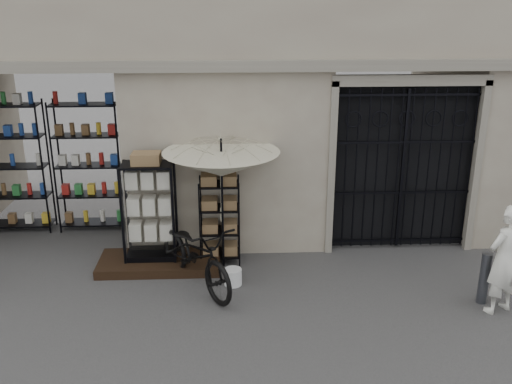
{
  "coord_description": "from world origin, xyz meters",
  "views": [
    {
      "loc": [
        -1.2,
        -7.1,
        4.31
      ],
      "look_at": [
        -0.8,
        1.4,
        1.35
      ],
      "focal_mm": 40.0,
      "sensor_mm": 36.0,
      "label": 1
    }
  ],
  "objects_px": {
    "white_bucket": "(233,277)",
    "shopkeeper": "(496,310)",
    "display_cabinet": "(150,216)",
    "steel_bollard": "(484,278)",
    "wire_rack": "(220,222)",
    "bicycle": "(197,286)",
    "market_umbrella": "(221,157)"
  },
  "relations": [
    {
      "from": "wire_rack",
      "to": "market_umbrella",
      "type": "xyz_separation_m",
      "value": [
        0.05,
        -0.21,
        1.18
      ]
    },
    {
      "from": "shopkeeper",
      "to": "wire_rack",
      "type": "bearing_deg",
      "value": -49.09
    },
    {
      "from": "display_cabinet",
      "to": "steel_bollard",
      "type": "distance_m",
      "value": 5.24
    },
    {
      "from": "wire_rack",
      "to": "steel_bollard",
      "type": "xyz_separation_m",
      "value": [
        3.86,
        -1.58,
        -0.32
      ]
    },
    {
      "from": "white_bucket",
      "to": "market_umbrella",
      "type": "bearing_deg",
      "value": 103.4
    },
    {
      "from": "display_cabinet",
      "to": "wire_rack",
      "type": "height_order",
      "value": "display_cabinet"
    },
    {
      "from": "wire_rack",
      "to": "market_umbrella",
      "type": "relative_size",
      "value": 0.56
    },
    {
      "from": "display_cabinet",
      "to": "bicycle",
      "type": "relative_size",
      "value": 0.85
    },
    {
      "from": "display_cabinet",
      "to": "wire_rack",
      "type": "bearing_deg",
      "value": 20.02
    },
    {
      "from": "bicycle",
      "to": "steel_bollard",
      "type": "distance_m",
      "value": 4.3
    },
    {
      "from": "display_cabinet",
      "to": "steel_bollard",
      "type": "xyz_separation_m",
      "value": [
        5.0,
        -1.48,
        -0.48
      ]
    },
    {
      "from": "white_bucket",
      "to": "shopkeeper",
      "type": "xyz_separation_m",
      "value": [
        3.79,
        -0.95,
        -0.13
      ]
    },
    {
      "from": "wire_rack",
      "to": "market_umbrella",
      "type": "height_order",
      "value": "market_umbrella"
    },
    {
      "from": "wire_rack",
      "to": "shopkeeper",
      "type": "distance_m",
      "value": 4.44
    },
    {
      "from": "white_bucket",
      "to": "steel_bollard",
      "type": "xyz_separation_m",
      "value": [
        3.66,
        -0.72,
        0.26
      ]
    },
    {
      "from": "steel_bollard",
      "to": "market_umbrella",
      "type": "bearing_deg",
      "value": 160.28
    },
    {
      "from": "wire_rack",
      "to": "shopkeeper",
      "type": "height_order",
      "value": "wire_rack"
    },
    {
      "from": "display_cabinet",
      "to": "wire_rack",
      "type": "relative_size",
      "value": 1.2
    },
    {
      "from": "white_bucket",
      "to": "shopkeeper",
      "type": "bearing_deg",
      "value": -14.13
    },
    {
      "from": "steel_bollard",
      "to": "white_bucket",
      "type": "bearing_deg",
      "value": 168.9
    },
    {
      "from": "display_cabinet",
      "to": "market_umbrella",
      "type": "bearing_deg",
      "value": 9.68
    },
    {
      "from": "wire_rack",
      "to": "steel_bollard",
      "type": "relative_size",
      "value": 1.86
    },
    {
      "from": "bicycle",
      "to": "shopkeeper",
      "type": "relative_size",
      "value": 1.27
    },
    {
      "from": "market_umbrella",
      "to": "shopkeeper",
      "type": "distance_m",
      "value": 4.66
    },
    {
      "from": "market_umbrella",
      "to": "shopkeeper",
      "type": "xyz_separation_m",
      "value": [
        3.94,
        -1.6,
        -1.89
      ]
    },
    {
      "from": "display_cabinet",
      "to": "white_bucket",
      "type": "height_order",
      "value": "display_cabinet"
    },
    {
      "from": "wire_rack",
      "to": "shopkeeper",
      "type": "relative_size",
      "value": 0.91
    },
    {
      "from": "market_umbrella",
      "to": "shopkeeper",
      "type": "relative_size",
      "value": 1.63
    },
    {
      "from": "white_bucket",
      "to": "shopkeeper",
      "type": "distance_m",
      "value": 3.91
    },
    {
      "from": "market_umbrella",
      "to": "white_bucket",
      "type": "xyz_separation_m",
      "value": [
        0.15,
        -0.65,
        -1.76
      ]
    },
    {
      "from": "white_bucket",
      "to": "bicycle",
      "type": "relative_size",
      "value": 0.13
    },
    {
      "from": "steel_bollard",
      "to": "shopkeeper",
      "type": "height_order",
      "value": "steel_bollard"
    }
  ]
}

